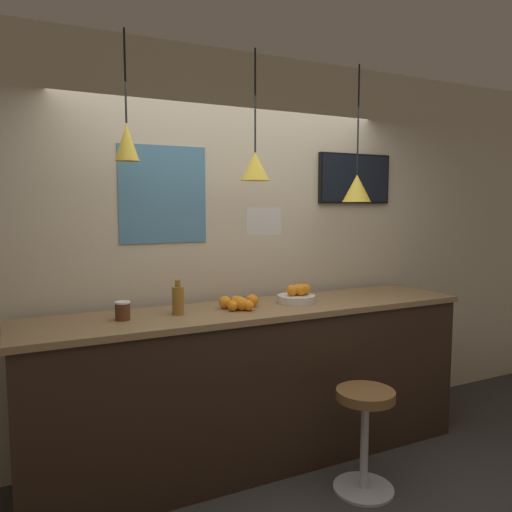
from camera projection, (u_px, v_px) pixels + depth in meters
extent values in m
plane|color=#33302D|center=(307.00, 512.00, 2.91)|extent=(14.00, 14.00, 0.00)
cube|color=beige|center=(230.00, 250.00, 3.75)|extent=(8.00, 0.06, 2.90)
cube|color=black|center=(256.00, 387.00, 3.45)|extent=(3.06, 0.62, 1.05)
cube|color=olive|center=(256.00, 310.00, 3.40)|extent=(3.10, 0.66, 0.04)
cylinder|color=#B7B7BC|center=(363.00, 488.00, 3.13)|extent=(0.38, 0.38, 0.02)
cylinder|color=#B7B7BC|center=(364.00, 444.00, 3.10)|extent=(0.05, 0.05, 0.57)
cylinder|color=brown|center=(365.00, 395.00, 3.07)|extent=(0.36, 0.36, 0.06)
cylinder|color=beige|center=(296.00, 299.00, 3.55)|extent=(0.27, 0.27, 0.05)
sphere|color=orange|center=(306.00, 289.00, 3.58)|extent=(0.07, 0.07, 0.07)
sphere|color=orange|center=(292.00, 290.00, 3.52)|extent=(0.08, 0.08, 0.08)
sphere|color=orange|center=(304.00, 290.00, 3.56)|extent=(0.08, 0.08, 0.08)
sphere|color=orange|center=(301.00, 290.00, 3.53)|extent=(0.08, 0.08, 0.08)
sphere|color=orange|center=(297.00, 290.00, 3.56)|extent=(0.08, 0.08, 0.08)
sphere|color=orange|center=(225.00, 302.00, 3.34)|extent=(0.08, 0.08, 0.08)
sphere|color=orange|center=(225.00, 303.00, 3.36)|extent=(0.07, 0.07, 0.07)
sphere|color=orange|center=(240.00, 303.00, 3.32)|extent=(0.09, 0.09, 0.09)
sphere|color=orange|center=(244.00, 305.00, 3.30)|extent=(0.07, 0.07, 0.07)
sphere|color=orange|center=(242.00, 304.00, 3.28)|extent=(0.09, 0.09, 0.09)
sphere|color=orange|center=(236.00, 304.00, 3.34)|extent=(0.07, 0.07, 0.07)
sphere|color=orange|center=(236.00, 301.00, 3.41)|extent=(0.07, 0.07, 0.07)
sphere|color=orange|center=(238.00, 303.00, 3.34)|extent=(0.08, 0.08, 0.08)
sphere|color=orange|center=(233.00, 306.00, 3.26)|extent=(0.07, 0.07, 0.07)
sphere|color=orange|center=(249.00, 306.00, 3.27)|extent=(0.07, 0.07, 0.07)
sphere|color=orange|center=(236.00, 302.00, 3.37)|extent=(0.08, 0.08, 0.08)
sphere|color=orange|center=(239.00, 301.00, 3.42)|extent=(0.07, 0.07, 0.07)
sphere|color=orange|center=(252.00, 300.00, 3.40)|extent=(0.09, 0.09, 0.09)
cylinder|color=olive|center=(178.00, 301.00, 3.16)|extent=(0.07, 0.07, 0.18)
cylinder|color=olive|center=(178.00, 283.00, 3.15)|extent=(0.03, 0.03, 0.04)
cylinder|color=#562D19|center=(123.00, 312.00, 3.01)|extent=(0.09, 0.09, 0.10)
cylinder|color=white|center=(122.00, 302.00, 3.00)|extent=(0.09, 0.09, 0.01)
cylinder|color=black|center=(125.00, 76.00, 2.89)|extent=(0.01, 0.01, 0.54)
cone|color=gold|center=(127.00, 142.00, 2.93)|extent=(0.14, 0.14, 0.22)
sphere|color=#F9EFCC|center=(127.00, 158.00, 2.94)|extent=(0.04, 0.04, 0.04)
cylinder|color=black|center=(255.00, 101.00, 3.27)|extent=(0.01, 0.01, 0.67)
cone|color=gold|center=(255.00, 166.00, 3.31)|extent=(0.20, 0.20, 0.19)
sphere|color=#F9EFCC|center=(255.00, 178.00, 3.32)|extent=(0.04, 0.04, 0.04)
cylinder|color=black|center=(358.00, 120.00, 3.65)|extent=(0.01, 0.01, 0.79)
cone|color=gold|center=(357.00, 188.00, 3.70)|extent=(0.21, 0.21, 0.20)
sphere|color=#F9EFCC|center=(357.00, 199.00, 3.70)|extent=(0.04, 0.04, 0.04)
cube|color=black|center=(355.00, 179.00, 4.14)|extent=(0.70, 0.04, 0.41)
cube|color=black|center=(356.00, 179.00, 4.12)|extent=(0.67, 0.01, 0.38)
cube|color=white|center=(264.00, 221.00, 3.08)|extent=(0.24, 0.01, 0.17)
cube|color=teal|center=(163.00, 195.00, 3.45)|extent=(0.62, 0.01, 0.67)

